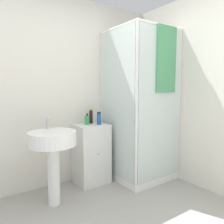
{
  "coord_description": "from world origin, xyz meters",
  "views": [
    {
      "loc": [
        -0.85,
        -1.1,
        1.3
      ],
      "look_at": [
        0.72,
        1.16,
        1.0
      ],
      "focal_mm": 35.0,
      "sensor_mm": 36.0,
      "label": 1
    }
  ],
  "objects_px": {
    "soap_dispenser": "(87,120)",
    "shampoo_bottle_blue": "(99,118)",
    "sink": "(53,147)",
    "shampoo_bottle_tall_black": "(91,116)"
  },
  "relations": [
    {
      "from": "shampoo_bottle_tall_black",
      "to": "shampoo_bottle_blue",
      "type": "bearing_deg",
      "value": -75.05
    },
    {
      "from": "sink",
      "to": "shampoo_bottle_tall_black",
      "type": "bearing_deg",
      "value": 27.96
    },
    {
      "from": "shampoo_bottle_tall_black",
      "to": "sink",
      "type": "bearing_deg",
      "value": -152.04
    },
    {
      "from": "sink",
      "to": "soap_dispenser",
      "type": "relative_size",
      "value": 6.21
    },
    {
      "from": "sink",
      "to": "shampoo_bottle_tall_black",
      "type": "distance_m",
      "value": 0.81
    },
    {
      "from": "soap_dispenser",
      "to": "shampoo_bottle_blue",
      "type": "distance_m",
      "value": 0.16
    },
    {
      "from": "sink",
      "to": "shampoo_bottle_tall_black",
      "type": "height_order",
      "value": "shampoo_bottle_tall_black"
    },
    {
      "from": "shampoo_bottle_blue",
      "to": "soap_dispenser",
      "type": "bearing_deg",
      "value": 147.37
    },
    {
      "from": "sink",
      "to": "shampoo_bottle_tall_black",
      "type": "xyz_separation_m",
      "value": [
        0.68,
        0.36,
        0.25
      ]
    },
    {
      "from": "shampoo_bottle_blue",
      "to": "sink",
      "type": "bearing_deg",
      "value": -163.4
    }
  ]
}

